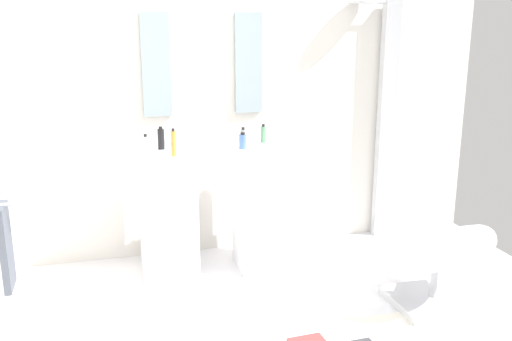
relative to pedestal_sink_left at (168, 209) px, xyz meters
name	(u,v)px	position (x,y,z in m)	size (l,w,h in m)	color
rear_partition	(202,96)	(0.37, 0.49, 0.77)	(4.80, 0.10, 2.60)	silver
pedestal_sink_left	(168,209)	(0.00, 0.00, 0.00)	(0.51, 0.51, 1.06)	white
pedestal_sink_right	(262,201)	(0.73, 0.00, 0.00)	(0.51, 0.51, 1.06)	white
vanity_mirror_left	(156,65)	(0.00, 0.42, 1.02)	(0.22, 0.03, 0.79)	#8C9EA8
vanity_mirror_right	(248,63)	(0.73, 0.42, 1.02)	(0.22, 0.03, 0.79)	#8C9EA8
shower_column	(385,117)	(1.93, 0.37, 0.55)	(0.49, 0.24, 2.05)	#B7BABF
lounge_chair	(436,257)	(1.68, -0.93, -0.18)	(1.04, 1.04, 0.65)	#B7BABF
towel_rack	(1,251)	(-1.03, -0.78, 0.09)	(0.37, 0.22, 0.95)	#B7BABF
soap_bottle_amber	(174,143)	(0.05, -0.12, 0.52)	(0.04, 0.04, 0.20)	#C68C38
soap_bottle_blue	(243,141)	(0.58, -0.01, 0.48)	(0.06, 0.06, 0.12)	#4C72B7
soap_bottle_black	(161,139)	(-0.01, 0.13, 0.51)	(0.05, 0.05, 0.17)	black
soap_bottle_grey	(243,139)	(0.58, 0.01, 0.50)	(0.04, 0.04, 0.16)	#99999E
soap_bottle_white	(146,143)	(-0.13, 0.12, 0.48)	(0.04, 0.04, 0.12)	white
soap_bottle_green	(263,134)	(0.78, 0.16, 0.50)	(0.04, 0.04, 0.15)	#59996B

